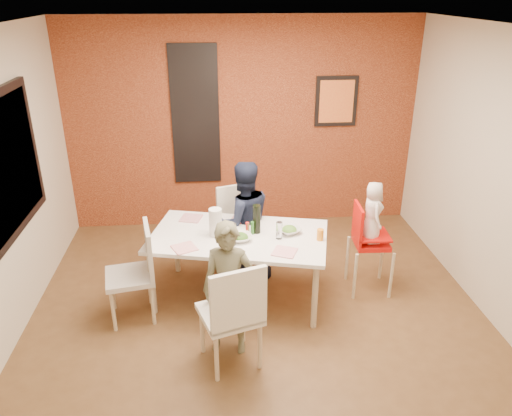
{
  "coord_description": "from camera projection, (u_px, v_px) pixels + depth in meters",
  "views": [
    {
      "loc": [
        -0.39,
        -4.05,
        3.0
      ],
      "look_at": [
        0.0,
        0.3,
        1.05
      ],
      "focal_mm": 35.0,
      "sensor_mm": 36.0,
      "label": 1
    }
  ],
  "objects": [
    {
      "name": "ground",
      "position": [
        259.0,
        317.0,
        4.94
      ],
      "size": [
        4.5,
        4.5,
        0.0
      ],
      "primitive_type": "plane",
      "color": "brown",
      "rests_on": "ground"
    },
    {
      "name": "ceiling",
      "position": [
        259.0,
        28.0,
        3.84
      ],
      "size": [
        4.5,
        4.5,
        0.02
      ],
      "primitive_type": "cube",
      "color": "white",
      "rests_on": "wall_back"
    },
    {
      "name": "wall_back",
      "position": [
        243.0,
        126.0,
        6.43
      ],
      "size": [
        4.5,
        0.02,
        2.7
      ],
      "primitive_type": "cube",
      "color": "beige",
      "rests_on": "ground"
    },
    {
      "name": "wall_front",
      "position": [
        304.0,
        370.0,
        2.34
      ],
      "size": [
        4.5,
        0.02,
        2.7
      ],
      "primitive_type": "cube",
      "color": "beige",
      "rests_on": "ground"
    },
    {
      "name": "wall_right",
      "position": [
        503.0,
        183.0,
        4.57
      ],
      "size": [
        0.02,
        4.5,
        2.7
      ],
      "primitive_type": "cube",
      "color": "beige",
      "rests_on": "ground"
    },
    {
      "name": "brick_accent_wall",
      "position": [
        243.0,
        126.0,
        6.41
      ],
      "size": [
        4.5,
        0.02,
        2.7
      ],
      "primitive_type": "cube",
      "color": "maroon",
      "rests_on": "ground"
    },
    {
      "name": "picture_window_frame",
      "position": [
        1.0,
        169.0,
        4.31
      ],
      "size": [
        0.05,
        1.7,
        1.3
      ],
      "primitive_type": "cube",
      "color": "black",
      "rests_on": "wall_left"
    },
    {
      "name": "picture_window_pane",
      "position": [
        3.0,
        169.0,
        4.31
      ],
      "size": [
        0.02,
        1.55,
        1.15
      ],
      "primitive_type": "cube",
      "color": "black",
      "rests_on": "wall_left"
    },
    {
      "name": "glassblock_strip",
      "position": [
        195.0,
        116.0,
        6.29
      ],
      "size": [
        0.55,
        0.03,
        1.7
      ],
      "primitive_type": "cube",
      "color": "silver",
      "rests_on": "wall_back"
    },
    {
      "name": "glassblock_surround",
      "position": [
        195.0,
        116.0,
        6.29
      ],
      "size": [
        0.6,
        0.03,
        1.76
      ],
      "primitive_type": "cube",
      "color": "black",
      "rests_on": "wall_back"
    },
    {
      "name": "art_print_frame",
      "position": [
        336.0,
        101.0,
        6.37
      ],
      "size": [
        0.54,
        0.03,
        0.64
      ],
      "primitive_type": "cube",
      "color": "black",
      "rests_on": "wall_back"
    },
    {
      "name": "art_print_canvas",
      "position": [
        337.0,
        102.0,
        6.36
      ],
      "size": [
        0.44,
        0.01,
        0.54
      ],
      "primitive_type": "cube",
      "color": "orange",
      "rests_on": "wall_back"
    },
    {
      "name": "dining_table",
      "position": [
        239.0,
        241.0,
        5.0
      ],
      "size": [
        1.92,
        1.35,
        0.72
      ],
      "rotation": [
        0.0,
        0.0,
        -0.24
      ],
      "color": "white",
      "rests_on": "ground"
    },
    {
      "name": "chair_near",
      "position": [
        233.0,
        311.0,
        4.07
      ],
      "size": [
        0.59,
        0.59,
        1.02
      ],
      "rotation": [
        0.0,
        0.0,
        3.46
      ],
      "color": "white",
      "rests_on": "ground"
    },
    {
      "name": "chair_far",
      "position": [
        240.0,
        224.0,
        5.64
      ],
      "size": [
        0.57,
        0.57,
        0.97
      ],
      "rotation": [
        0.0,
        0.0,
        0.33
      ],
      "color": "silver",
      "rests_on": "ground"
    },
    {
      "name": "chair_left",
      "position": [
        138.0,
        268.0,
        4.76
      ],
      "size": [
        0.52,
        0.52,
        0.96
      ],
      "rotation": [
        0.0,
        0.0,
        4.9
      ],
      "color": "beige",
      "rests_on": "ground"
    },
    {
      "name": "high_chair",
      "position": [
        367.0,
        240.0,
        5.18
      ],
      "size": [
        0.43,
        0.43,
        0.98
      ],
      "rotation": [
        0.0,
        0.0,
        1.52
      ],
      "color": "red",
      "rests_on": "ground"
    },
    {
      "name": "child_near",
      "position": [
        229.0,
        289.0,
        4.27
      ],
      "size": [
        0.49,
        0.36,
        1.24
      ],
      "primitive_type": "imported",
      "rotation": [
        0.0,
        0.0,
        -0.15
      ],
      "color": "brown",
      "rests_on": "ground"
    },
    {
      "name": "child_far",
      "position": [
        243.0,
        221.0,
        5.36
      ],
      "size": [
        0.76,
        0.65,
        1.36
      ],
      "primitive_type": "imported",
      "rotation": [
        0.0,
        0.0,
        3.38
      ],
      "color": "black",
      "rests_on": "ground"
    },
    {
      "name": "toddler",
      "position": [
        373.0,
        212.0,
        5.05
      ],
      "size": [
        0.21,
        0.32,
        0.65
      ],
      "primitive_type": "imported",
      "rotation": [
        0.0,
        0.0,
        1.59
      ],
      "color": "silver",
      "rests_on": "high_chair"
    },
    {
      "name": "plate_near_left",
      "position": [
        184.0,
        248.0,
        4.72
      ],
      "size": [
        0.28,
        0.28,
        0.01
      ],
      "primitive_type": "cube",
      "rotation": [
        0.0,
        0.0,
        0.43
      ],
      "color": "white",
      "rests_on": "dining_table"
    },
    {
      "name": "plate_far_mid",
      "position": [
        242.0,
        219.0,
        5.31
      ],
      "size": [
        0.28,
        0.28,
        0.01
      ],
      "primitive_type": "cube",
      "rotation": [
        0.0,
        0.0,
        -0.3
      ],
      "color": "white",
      "rests_on": "dining_table"
    },
    {
      "name": "plate_near_right",
      "position": [
        285.0,
        252.0,
        4.65
      ],
      "size": [
        0.27,
        0.27,
        0.01
      ],
      "primitive_type": "cube",
      "rotation": [
        0.0,
        0.0,
        -0.42
      ],
      "color": "white",
      "rests_on": "dining_table"
    },
    {
      "name": "plate_far_left",
      "position": [
        191.0,
        218.0,
        5.32
      ],
      "size": [
        0.26,
        0.26,
        0.01
      ],
      "primitive_type": "cube",
      "rotation": [
        0.0,
        0.0,
        -0.26
      ],
      "color": "silver",
      "rests_on": "dining_table"
    },
    {
      "name": "salad_bowl_a",
      "position": [
        241.0,
        238.0,
        4.86
      ],
      "size": [
        0.27,
        0.27,
        0.05
      ],
      "primitive_type": "imported",
      "rotation": [
        0.0,
        0.0,
        0.26
      ],
      "color": "white",
      "rests_on": "dining_table"
    },
    {
      "name": "salad_bowl_b",
      "position": [
        289.0,
        230.0,
        5.01
      ],
      "size": [
        0.29,
        0.29,
        0.05
      ],
      "primitive_type": "imported",
      "rotation": [
        0.0,
        0.0,
        0.4
      ],
      "color": "silver",
      "rests_on": "dining_table"
    },
    {
      "name": "wine_bottle",
      "position": [
        257.0,
        219.0,
        4.97
      ],
      "size": [
        0.08,
        0.08,
        0.3
      ],
      "primitive_type": "cylinder",
      "color": "black",
      "rests_on": "dining_table"
    },
    {
      "name": "wine_glass_a",
      "position": [
        233.0,
        234.0,
        4.77
      ],
      "size": [
        0.07,
        0.07,
        0.21
      ],
      "primitive_type": "cylinder",
      "color": "white",
      "rests_on": "dining_table"
    },
    {
      "name": "wine_glass_b",
      "position": [
        279.0,
        230.0,
        4.87
      ],
      "size": [
        0.06,
        0.06,
        0.18
      ],
      "primitive_type": "cylinder",
      "color": "white",
      "rests_on": "dining_table"
    },
    {
      "name": "paper_towel_roll",
      "position": [
        216.0,
        222.0,
        4.91
      ],
      "size": [
        0.13,
        0.13,
        0.29
      ],
      "primitive_type": "cylinder",
      "color": "silver",
      "rests_on": "dining_table"
    },
    {
      "name": "condiment_red",
      "position": [
        247.0,
        229.0,
        4.96
      ],
      "size": [
        0.03,
        0.03,
        0.13
      ],
      "primitive_type": "cylinder",
      "color": "red",
      "rests_on": "dining_table"
    },
    {
      "name": "condiment_green",
      "position": [
        252.0,
        228.0,
        4.97
      ],
      "size": [
        0.03,
        0.03,
        0.13
      ],
      "primitive_type": "cylinder",
      "color": "#2B6F25",
      "rests_on": "dining_table"
    },
    {
      "name": "condiment_brown",
      "position": [
        248.0,
        229.0,
        4.96
      ],
      "size": [
        0.03,
        0.03,
        0.13
      ],
      "primitive_type": "cylinder",
      "color": "brown",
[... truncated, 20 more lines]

